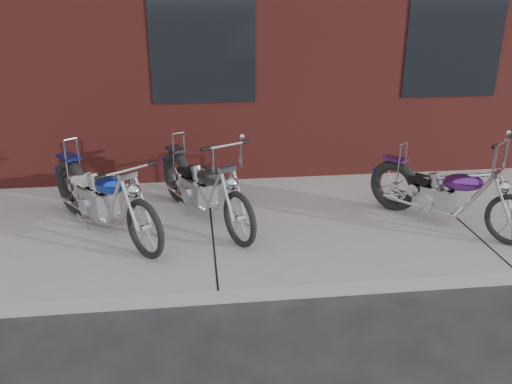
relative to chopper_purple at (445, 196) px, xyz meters
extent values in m
plane|color=black|center=(-2.73, -1.16, -0.52)|extent=(120.00, 120.00, 0.00)
cube|color=#A4A29F|center=(-2.73, 0.34, -0.45)|extent=(22.00, 3.00, 0.15)
torus|color=black|center=(-0.34, 0.40, -0.04)|extent=(0.52, 0.58, 0.66)
cube|color=#A6A6A6|center=(0.04, -0.05, -0.05)|extent=(0.43, 0.44, 0.27)
ellipsoid|color=#592179|center=(0.20, -0.24, 0.21)|extent=(0.51, 0.53, 0.28)
cube|color=black|center=(-0.12, 0.13, 0.13)|extent=(0.33, 0.34, 0.05)
cylinder|color=silver|center=(-0.30, 0.34, 0.30)|extent=(0.03, 0.03, 0.44)
cylinder|color=silver|center=(-0.01, 0.18, -0.17)|extent=(0.57, 0.65, 0.04)
torus|color=black|center=(-4.30, 0.72, -0.01)|extent=(0.55, 0.66, 0.72)
torus|color=black|center=(-3.34, -0.53, -0.04)|extent=(0.45, 0.56, 0.65)
cube|color=#A6A6A6|center=(-3.91, 0.21, -0.02)|extent=(0.47, 0.49, 0.30)
ellipsoid|color=#1737BD|center=(-3.74, -0.01, 0.27)|extent=(0.54, 0.60, 0.31)
cube|color=beige|center=(-4.07, 0.42, 0.18)|extent=(0.36, 0.37, 0.06)
cylinder|color=silver|center=(-3.42, -0.43, 0.22)|extent=(0.21, 0.26, 0.54)
cylinder|color=silver|center=(-3.50, -0.33, 0.54)|extent=(0.46, 0.36, 0.03)
cylinder|color=silver|center=(-4.25, 0.66, 0.37)|extent=(0.03, 0.03, 0.48)
cylinder|color=silver|center=(-3.95, 0.46, -0.15)|extent=(0.59, 0.75, 0.05)
torus|color=black|center=(-3.06, 0.97, -0.02)|extent=(0.43, 0.68, 0.69)
torus|color=black|center=(-2.38, -0.39, -0.06)|extent=(0.34, 0.59, 0.63)
cube|color=#A6A6A6|center=(-2.78, 0.41, -0.03)|extent=(0.41, 0.47, 0.29)
ellipsoid|color=#2C2C2E|center=(-2.66, 0.17, 0.25)|extent=(0.46, 0.59, 0.30)
cube|color=black|center=(-2.89, 0.64, 0.16)|extent=(0.33, 0.35, 0.06)
cylinder|color=silver|center=(-2.43, -0.28, 0.20)|extent=(0.16, 0.27, 0.52)
cylinder|color=silver|center=(-2.48, -0.17, 0.72)|extent=(0.49, 0.26, 0.03)
cylinder|color=silver|center=(-3.02, 0.90, 0.34)|extent=(0.03, 0.03, 0.46)
cylinder|color=silver|center=(-2.77, 0.66, -0.16)|extent=(0.43, 0.80, 0.05)
camera|label=1|loc=(-2.88, -5.57, 2.37)|focal=38.00mm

